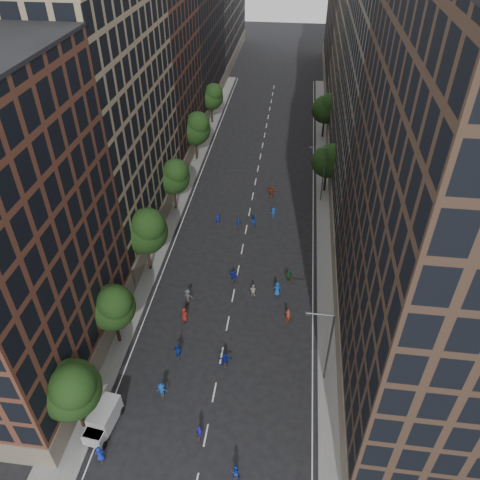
{
  "coord_description": "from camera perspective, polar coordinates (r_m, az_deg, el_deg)",
  "views": [
    {
      "loc": [
        5.87,
        -17.49,
        39.53
      ],
      "look_at": [
        -0.23,
        30.87,
        2.0
      ],
      "focal_mm": 35.0,
      "sensor_mm": 36.0,
      "label": 1
    }
  ],
  "objects": [
    {
      "name": "skater_11",
      "position": [
        57.92,
        -0.83,
        -4.41
      ],
      "size": [
        1.5,
        0.97,
        1.54
      ],
      "primitive_type": "imported",
      "rotation": [
        0.0,
        0.0,
        2.75
      ],
      "color": "#1420A2",
      "rests_on": "ground"
    },
    {
      "name": "skater_13",
      "position": [
        67.39,
        -2.73,
        2.52
      ],
      "size": [
        0.68,
        0.51,
        1.71
      ],
      "primitive_type": "imported",
      "rotation": [
        0.0,
        0.0,
        3.31
      ],
      "color": "#1321A2",
      "rests_on": "ground"
    },
    {
      "name": "bldg_left_b",
      "position": [
        62.3,
        -17.48,
        14.71
      ],
      "size": [
        14.0,
        26.0,
        34.0
      ],
      "primitive_type": "cube",
      "color": "#978263",
      "rests_on": "ground"
    },
    {
      "name": "sidewalk_right",
      "position": [
        76.27,
        10.8,
        5.72
      ],
      "size": [
        4.0,
        105.0,
        0.15
      ],
      "primitive_type": "cube",
      "color": "slate",
      "rests_on": "ground"
    },
    {
      "name": "tree_left_0",
      "position": [
        43.21,
        -19.88,
        -16.67
      ],
      "size": [
        5.2,
        5.2,
        8.83
      ],
      "color": "black",
      "rests_on": "ground"
    },
    {
      "name": "streetlamp_far",
      "position": [
        71.45,
        10.01,
        8.25
      ],
      "size": [
        2.64,
        0.22,
        9.06
      ],
      "color": "#595B60",
      "rests_on": "ground"
    },
    {
      "name": "ground",
      "position": [
        70.01,
        1.13,
        3.21
      ],
      "size": [
        240.0,
        240.0,
        0.0
      ],
      "primitive_type": "plane",
      "color": "black",
      "rests_on": "ground"
    },
    {
      "name": "tree_left_1",
      "position": [
        49.22,
        -15.26,
        -7.77
      ],
      "size": [
        4.8,
        4.8,
        8.21
      ],
      "color": "black",
      "rests_on": "ground"
    },
    {
      "name": "tree_right_a",
      "position": [
        73.82,
        10.81,
        9.57
      ],
      "size": [
        5.0,
        5.0,
        8.39
      ],
      "color": "black",
      "rests_on": "ground"
    },
    {
      "name": "skater_14",
      "position": [
        67.03,
        1.62,
        2.35
      ],
      "size": [
        0.93,
        0.78,
        1.73
      ],
      "primitive_type": "imported",
      "rotation": [
        0.0,
        0.0,
        2.99
      ],
      "color": "#1339A1",
      "rests_on": "ground"
    },
    {
      "name": "bldg_left_c",
      "position": [
        83.48,
        -11.13,
        19.13
      ],
      "size": [
        14.0,
        20.0,
        28.0
      ],
      "primitive_type": "cube",
      "color": "brown",
      "rests_on": "ground"
    },
    {
      "name": "skater_15",
      "position": [
        68.9,
        4.07,
        3.29
      ],
      "size": [
        1.14,
        0.81,
        1.6
      ],
      "primitive_type": "imported",
      "rotation": [
        0.0,
        0.0,
        3.37
      ],
      "color": "#1446A2",
      "rests_on": "ground"
    },
    {
      "name": "bldg_right_a",
      "position": [
        41.12,
        24.58,
        2.23
      ],
      "size": [
        14.0,
        30.0,
        36.0
      ],
      "primitive_type": "cube",
      "color": "#412E23",
      "rests_on": "ground"
    },
    {
      "name": "skater_16",
      "position": [
        66.66,
        -0.17,
        2.04
      ],
      "size": [
        0.96,
        0.59,
        1.53
      ],
      "primitive_type": "imported",
      "rotation": [
        0.0,
        0.0,
        2.89
      ],
      "color": "#1340A1",
      "rests_on": "ground"
    },
    {
      "name": "skater_2",
      "position": [
        43.06,
        -0.55,
        -26.43
      ],
      "size": [
        0.84,
        0.68,
        1.63
      ],
      "primitive_type": "imported",
      "rotation": [
        0.0,
        0.0,
        3.06
      ],
      "color": "#1432A8",
      "rests_on": "ground"
    },
    {
      "name": "skater_5",
      "position": [
        49.16,
        -1.86,
        -14.38
      ],
      "size": [
        1.58,
        0.68,
        1.64
      ],
      "primitive_type": "imported",
      "rotation": [
        0.0,
        0.0,
        3.27
      ],
      "color": "navy",
      "rests_on": "ground"
    },
    {
      "name": "skater_10",
      "position": [
        58.03,
        5.92,
        -4.44
      ],
      "size": [
        1.09,
        0.72,
        1.72
      ],
      "primitive_type": "imported",
      "rotation": [
        0.0,
        0.0,
        3.46
      ],
      "color": "#1A5923",
      "rests_on": "ground"
    },
    {
      "name": "skater_3",
      "position": [
        47.52,
        -9.5,
        -17.62
      ],
      "size": [
        1.21,
        0.8,
        1.76
      ],
      "primitive_type": "imported",
      "rotation": [
        0.0,
        0.0,
        3.28
      ],
      "color": "#124297",
      "rests_on": "ground"
    },
    {
      "name": "bldg_right_c",
      "position": [
        92.13,
        16.44,
        22.39
      ],
      "size": [
        14.0,
        26.0,
        35.0
      ],
      "primitive_type": "cube",
      "color": "#978263",
      "rests_on": "ground"
    },
    {
      "name": "skater_0",
      "position": [
        45.28,
        -16.71,
        -23.72
      ],
      "size": [
        0.99,
        0.81,
        1.75
      ],
      "primitive_type": "imported",
      "rotation": [
        0.0,
        0.0,
        3.48
      ],
      "color": "#122698",
      "rests_on": "ground"
    },
    {
      "name": "bldg_right_b",
      "position": [
        66.96,
        18.74,
        15.56
      ],
      "size": [
        14.0,
        28.0,
        33.0
      ],
      "primitive_type": "cube",
      "color": "#685E55",
      "rests_on": "ground"
    },
    {
      "name": "skater_12",
      "position": [
        56.1,
        4.55,
        -6.0
      ],
      "size": [
        0.93,
        0.61,
        1.9
      ],
      "primitive_type": "imported",
      "rotation": [
        0.0,
        0.0,
        3.14
      ],
      "color": "#154EAF",
      "rests_on": "ground"
    },
    {
      "name": "cargo_van",
      "position": [
        46.57,
        -16.38,
        -20.21
      ],
      "size": [
        2.53,
        4.5,
        2.29
      ],
      "rotation": [
        0.0,
        0.0,
        -0.13
      ],
      "color": "#B5B6B8",
      "rests_on": "ground"
    },
    {
      "name": "skater_7",
      "position": [
        53.31,
        5.87,
        -9.15
      ],
      "size": [
        0.73,
        0.59,
        1.74
      ],
      "primitive_type": "imported",
      "rotation": [
        0.0,
        0.0,
        2.84
      ],
      "color": "#A0371A",
      "rests_on": "ground"
    },
    {
      "name": "skater_4",
      "position": [
        49.99,
        -7.56,
        -13.35
      ],
      "size": [
        1.23,
        0.88,
        1.94
      ],
      "primitive_type": "imported",
      "rotation": [
        0.0,
        0.0,
        2.74
      ],
      "color": "#1333A0",
      "rests_on": "ground"
    },
    {
      "name": "tree_left_3",
      "position": [
        68.63,
        -8.09,
        7.77
      ],
      "size": [
        5.0,
        5.0,
        8.58
      ],
      "color": "black",
      "rests_on": "ground"
    },
    {
      "name": "tree_left_4",
      "position": [
        82.34,
        -5.41,
        13.47
      ],
      "size": [
        5.4,
        5.4,
        9.08
      ],
      "color": "black",
      "rests_on": "ground"
    },
    {
      "name": "skater_9",
      "position": [
        55.53,
        -6.37,
        -6.79
      ],
      "size": [
        1.27,
        0.89,
        1.79
      ],
      "primitive_type": "imported",
      "rotation": [
        0.0,
        0.0,
        2.93
      ],
      "color": "#45444A",
      "rests_on": "ground"
    },
    {
      "name": "tree_left_2",
      "position": [
        57.11,
        -11.42,
        1.23
      ],
      "size": [
        5.6,
        5.6,
        9.45
      ],
      "color": "black",
      "rests_on": "ground"
    },
    {
      "name": "tree_left_5",
      "position": [
        97.03,
        -3.44,
        17.11
      ],
      "size": [
        4.8,
        4.8,
        8.33
      ],
      "color": "black",
      "rests_on": "ground"
    },
    {
      "name": "bldg_left_e",
      "position": [
        138.35,
        -3.68,
        26.47
      ],
      "size": [
        14.0,
        40.0,
        26.0
      ],
      "primitive_type": "cube",
      "color": "#685E55",
      "rests_on": "ground"
    },
    {
      "name": "skater_6",
      "position": [
        53.43,
        -6.79,
        -9.04
      ],
      "size": [
        1.05,
        0.9,
        1.83
      ],
      "primitive_type": "imported",
      "rotation": [
        0.0,
        0.0,
        2.72
      ],
      "color": "maroon",
      "rests_on": "ground"
    },
    {
      "name": "bldg_right_d",
      "position": [
        124.63,
        14.51,
        25.21
      ],
      "size": [
        14.0,
        40.0,
        30.0
      ],
      "primitive_type": "cube",
      "color": "#412E23",
      "rests_on": "ground"
    },
    {
      "name": "tree_right_b",
      "position": [
        91.87,
        10.52,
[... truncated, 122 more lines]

